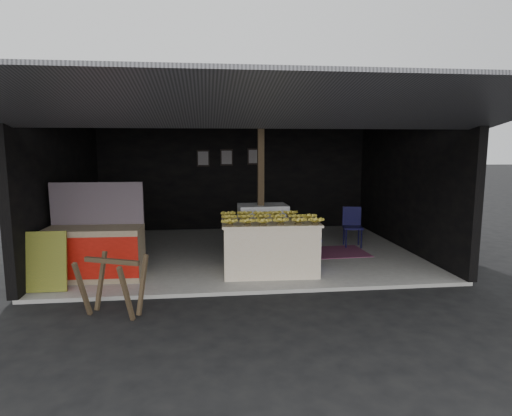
{
  "coord_description": "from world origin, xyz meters",
  "views": [
    {
      "loc": [
        -0.74,
        -6.17,
        2.25
      ],
      "look_at": [
        0.17,
        1.54,
        1.1
      ],
      "focal_mm": 30.0,
      "sensor_mm": 36.0,
      "label": 1
    }
  ],
  "objects": [
    {
      "name": "ground",
      "position": [
        0.0,
        0.0,
        0.0
      ],
      "size": [
        80.0,
        80.0,
        0.0
      ],
      "primitive_type": "plane",
      "color": "black",
      "rests_on": "ground"
    },
    {
      "name": "concrete_slab",
      "position": [
        0.0,
        2.5,
        0.03
      ],
      "size": [
        7.0,
        5.0,
        0.06
      ],
      "primitive_type": "cube",
      "color": "gray",
      "rests_on": "ground"
    },
    {
      "name": "shophouse",
      "position": [
        0.0,
        2.82,
        2.1
      ],
      "size": [
        7.4,
        7.29,
        3.02
      ],
      "color": "black",
      "rests_on": "ground"
    },
    {
      "name": "banana_table",
      "position": [
        0.33,
        0.93,
        0.51
      ],
      "size": [
        1.66,
        1.05,
        0.9
      ],
      "rotation": [
        0.0,
        0.0,
        -0.03
      ],
      "color": "silver",
      "rests_on": "concrete_slab"
    },
    {
      "name": "banana_pile",
      "position": [
        0.33,
        0.93,
        1.05
      ],
      "size": [
        1.54,
        0.95,
        0.18
      ],
      "primitive_type": null,
      "rotation": [
        0.0,
        0.0,
        -0.03
      ],
      "color": "gold",
      "rests_on": "banana_table"
    },
    {
      "name": "white_crate",
      "position": [
        0.35,
        1.97,
        0.58
      ],
      "size": [
        0.95,
        0.67,
        1.04
      ],
      "rotation": [
        0.0,
        0.0,
        0.03
      ],
      "color": "white",
      "rests_on": "concrete_slab"
    },
    {
      "name": "neighbor_stall",
      "position": [
        -2.57,
        0.93,
        0.53
      ],
      "size": [
        1.54,
        0.73,
        1.57
      ],
      "rotation": [
        0.0,
        0.0,
        -0.03
      ],
      "color": "#998466",
      "rests_on": "concrete_slab"
    },
    {
      "name": "green_signboard",
      "position": [
        -3.15,
        0.37,
        0.52
      ],
      "size": [
        0.61,
        0.19,
        0.91
      ],
      "primitive_type": "cube",
      "rotation": [
        -0.16,
        0.0,
        0.0
      ],
      "color": "black",
      "rests_on": "concrete_slab"
    },
    {
      "name": "sawhorse",
      "position": [
        -1.98,
        -0.59,
        0.49
      ],
      "size": [
        0.9,
        0.9,
        0.78
      ],
      "rotation": [
        0.0,
        0.0,
        -0.39
      ],
      "color": "#453622",
      "rests_on": "ground"
    },
    {
      "name": "water_barrel",
      "position": [
        1.11,
        1.06,
        0.31
      ],
      "size": [
        0.34,
        0.34,
        0.5
      ],
      "primitive_type": "cylinder",
      "color": "#0B0B7D",
      "rests_on": "concrete_slab"
    },
    {
      "name": "plastic_chair",
      "position": [
        2.41,
        2.68,
        0.56
      ],
      "size": [
        0.46,
        0.46,
        0.85
      ],
      "rotation": [
        0.0,
        0.0,
        -0.17
      ],
      "color": "#0B0933",
      "rests_on": "concrete_slab"
    },
    {
      "name": "magenta_rug",
      "position": [
        1.76,
        2.15,
        0.07
      ],
      "size": [
        1.54,
        1.07,
        0.01
      ],
      "primitive_type": "cube",
      "rotation": [
        0.0,
        0.0,
        0.04
      ],
      "color": "#791A4A",
      "rests_on": "concrete_slab"
    },
    {
      "name": "picture_frames",
      "position": [
        -0.17,
        4.89,
        1.93
      ],
      "size": [
        1.62,
        0.04,
        0.46
      ],
      "color": "black",
      "rests_on": "shophouse"
    }
  ]
}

